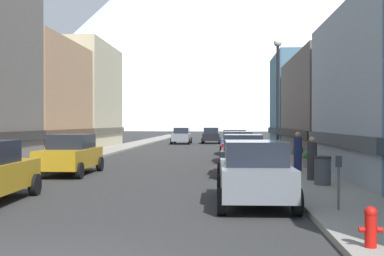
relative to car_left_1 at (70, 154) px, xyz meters
The scene contains 22 objects.
sidewalk_left 21.03m from the car_left_1, 96.70° to the left, with size 2.50×100.00×0.15m, color gray.
sidewalk_right 23.18m from the car_left_1, 64.28° to the left, with size 2.50×100.00×0.15m, color gray.
storefront_left_2 14.31m from the car_left_1, 118.97° to the left, with size 6.46×10.51×8.01m.
storefront_left_3 25.39m from the car_left_1, 110.01° to the left, with size 10.09×11.06×9.52m.
storefront_right_2 18.58m from the car_left_1, 38.57° to the left, with size 6.53×13.00×6.66m.
storefront_right_3 27.55m from the car_left_1, 57.24° to the left, with size 7.32×8.97×8.36m.
car_left_1 is the anchor object (origin of this frame).
car_right_0 10.77m from the car_left_1, 45.09° to the right, with size 2.12×4.43×1.78m.
car_right_1 7.60m from the car_left_1, ahead, with size 2.19×4.46×1.78m.
car_right_2 10.71m from the car_left_1, 44.82° to the left, with size 2.12×4.43×1.78m.
car_right_3 16.50m from the car_left_1, 62.58° to the left, with size 2.21×4.47×1.78m.
car_driving_0 34.14m from the car_left_1, 80.90° to the left, with size 2.06×4.40×1.78m.
car_driving_1 32.27m from the car_left_1, 86.09° to the left, with size 2.06×4.40×1.78m.
fire_hydrant_near 15.79m from the car_left_1, 54.12° to the right, with size 0.40×0.22×0.70m.
parking_meter_near 13.22m from the car_left_1, 43.76° to the right, with size 0.14×0.10×1.33m.
trash_bin_right 10.98m from the car_left_1, 22.40° to the right, with size 0.59×0.59×0.98m.
potted_plant_0 11.09m from the car_left_1, 13.07° to the left, with size 0.52×0.52×0.79m.
potted_plant_1 12.25m from the car_left_1, 28.13° to the left, with size 0.59×0.59×0.94m.
pedestrian_1 10.08m from the car_left_1, ahead, with size 0.36×0.36×1.73m.
pedestrian_2 10.42m from the car_left_1, 15.24° to the right, with size 0.36×0.36×1.62m.
streetlamp_right 9.68m from the car_left_1, ahead, with size 0.36×0.36×5.86m.
mountain_backdrop 254.49m from the car_left_1, 86.96° to the left, with size 263.08×263.08×130.51m, color silver.
Camera 1 is at (2.94, -7.19, 2.27)m, focal length 46.10 mm.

